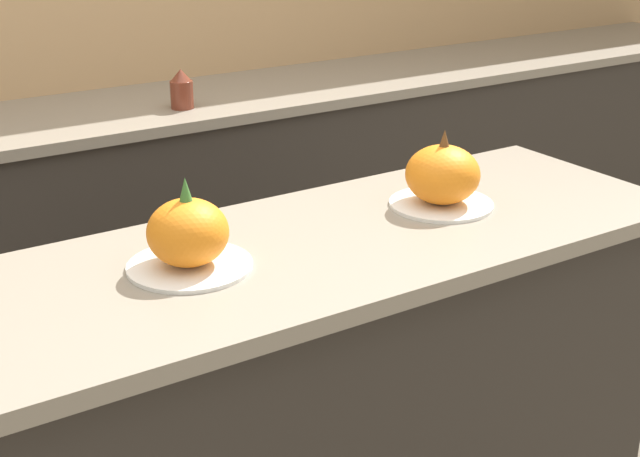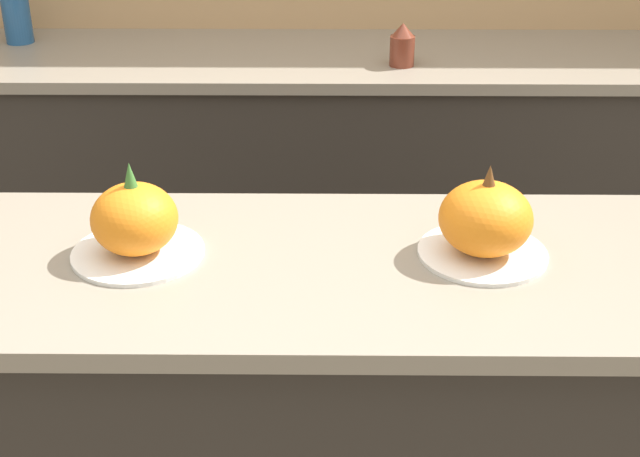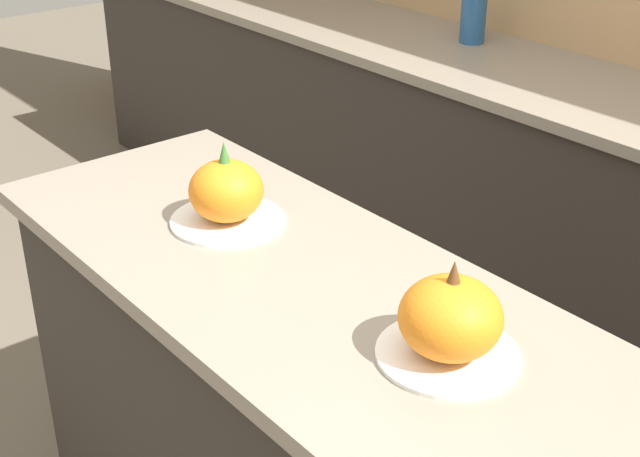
% 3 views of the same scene
% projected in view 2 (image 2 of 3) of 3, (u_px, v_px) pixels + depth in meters
% --- Properties ---
extents(back_counter, '(6.00, 0.60, 0.90)m').
position_uv_depth(back_counter, '(319.00, 185.00, 3.00)').
color(back_counter, '#2D2823').
rests_on(back_counter, ground_plane).
extents(pumpkin_cake_left, '(0.23, 0.23, 0.18)m').
position_uv_depth(pumpkin_cake_left, '(135.00, 223.00, 1.54)').
color(pumpkin_cake_left, white).
rests_on(pumpkin_cake_left, kitchen_island).
extents(pumpkin_cake_right, '(0.23, 0.23, 0.17)m').
position_uv_depth(pumpkin_cake_right, '(485.00, 222.00, 1.54)').
color(pumpkin_cake_right, white).
rests_on(pumpkin_cake_right, kitchen_island).
extents(bottle_short, '(0.07, 0.07, 0.13)m').
position_uv_depth(bottle_short, '(402.00, 45.00, 2.65)').
color(bottle_short, maroon).
rests_on(bottle_short, back_counter).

